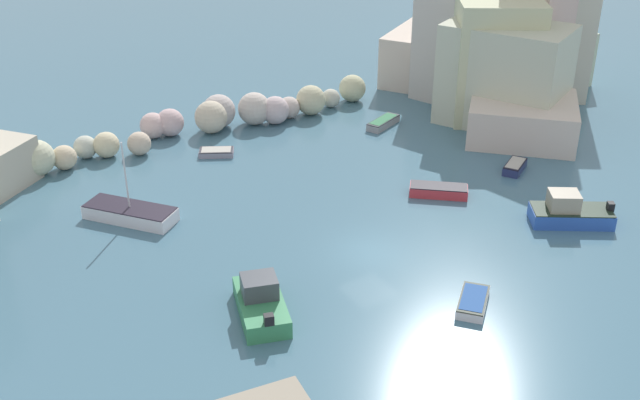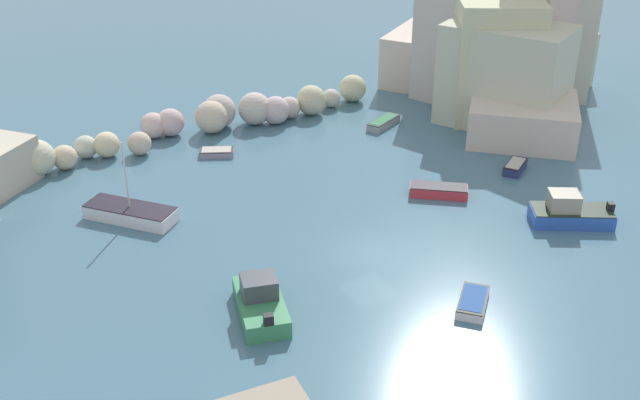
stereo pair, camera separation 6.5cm
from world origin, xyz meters
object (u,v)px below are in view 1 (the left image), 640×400
Objects in this scene: moored_boat_5 at (515,167)px; moored_boat_6 at (216,152)px; moored_boat_2 at (570,212)px; moored_boat_1 at (383,122)px; moored_boat_3 at (473,302)px; moored_boat_0 at (261,302)px; moored_boat_4 at (130,213)px; moored_boat_7 at (439,191)px.

moored_boat_5 is 19.91m from moored_boat_6.
moored_boat_2 is at bearing 153.10° from moored_boat_6.
moored_boat_1 reaches higher than moored_boat_3.
moored_boat_2 is 1.85× the size of moored_boat_6.
moored_boat_0 is 12.28m from moored_boat_4.
moored_boat_2 reaches higher than moored_boat_7.
moored_boat_0 is 1.89× the size of moored_boat_5.
moored_boat_2 is (-0.07, -17.49, 0.38)m from moored_boat_1.
moored_boat_4 is at bearing -97.33° from moored_boat_3.
moored_boat_7 is at bearing -161.85° from moored_boat_3.
moored_boat_4 is (-20.87, -3.40, 0.14)m from moored_boat_1.
moored_boat_5 is (23.34, -7.46, -0.12)m from moored_boat_4.
moored_boat_7 is at bearing 154.24° from moored_boat_6.
moored_boat_3 is (-10.32, -20.54, -0.03)m from moored_boat_1.
moored_boat_0 is 18.73m from moored_boat_6.
moored_boat_5 is at bearing 178.19° from moored_boat_3.
moored_boat_0 is 1.39× the size of moored_boat_7.
moored_boat_7 is (15.07, 4.74, -0.33)m from moored_boat_0.
moored_boat_1 is 0.69× the size of moored_boat_2.
moored_boat_6 is (-2.37, 22.59, -0.03)m from moored_boat_3.
moored_boat_3 is 22.71m from moored_boat_6.
moored_boat_1 is 0.96× the size of moored_boat_7.
moored_boat_3 is 20.13m from moored_boat_4.
moored_boat_4 reaches higher than moored_boat_0.
moored_boat_0 is 0.99× the size of moored_boat_2.
moored_boat_7 is at bearing -53.42° from moored_boat_0.
moored_boat_3 is 1.15× the size of moored_boat_5.
moored_boat_0 is at bearing 151.91° from moored_boat_4.
moored_boat_2 is at bearing -139.56° from moored_boat_5.
moored_boat_6 is (6.40, 17.59, -0.43)m from moored_boat_0.
moored_boat_4 is 18.41m from moored_boat_7.
moored_boat_1 is at bearing -155.61° from moored_boat_3.
moored_boat_0 reaches higher than moored_boat_6.
moored_boat_2 reaches higher than moored_boat_0.
moored_boat_0 is 10.10m from moored_boat_3.
moored_boat_5 reaches higher than moored_boat_3.
moored_boat_3 reaches higher than moored_boat_6.
moored_boat_3 is at bearing 41.71° from moored_boat_1.
moored_boat_3 is 16.04m from moored_boat_5.
moored_boat_5 reaches higher than moored_boat_6.
moored_boat_1 is 1.14× the size of moored_boat_3.
moored_boat_0 is at bearing -68.62° from moored_boat_3.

